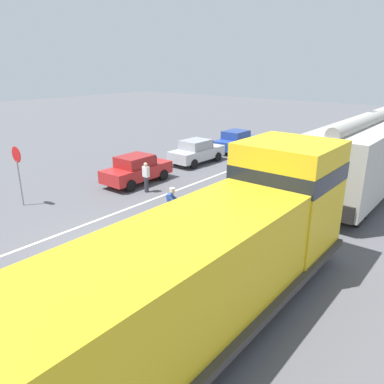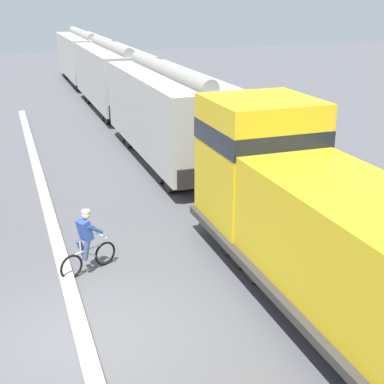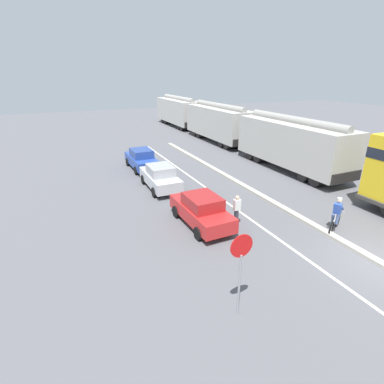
{
  "view_description": "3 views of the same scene",
  "coord_description": "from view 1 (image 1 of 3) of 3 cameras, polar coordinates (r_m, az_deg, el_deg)",
  "views": [
    {
      "loc": [
        10.34,
        -7.81,
        6.47
      ],
      "look_at": [
        0.59,
        4.16,
        1.18
      ],
      "focal_mm": 35.0,
      "sensor_mm": 36.0,
      "label": 1
    },
    {
      "loc": [
        -0.99,
        -9.71,
        6.79
      ],
      "look_at": [
        3.43,
        2.72,
        1.9
      ],
      "focal_mm": 50.0,
      "sensor_mm": 36.0,
      "label": 2
    },
    {
      "loc": [
        -11.13,
        -6.06,
        7.2
      ],
      "look_at": [
        -4.74,
        7.84,
        1.1
      ],
      "focal_mm": 28.0,
      "sensor_mm": 36.0,
      "label": 3
    }
  ],
  "objects": [
    {
      "name": "ground_plane",
      "position": [
        14.48,
        -12.42,
        -8.1
      ],
      "size": [
        120.0,
        120.0,
        0.0
      ],
      "primitive_type": "plane",
      "color": "#56565B"
    },
    {
      "name": "median_curb",
      "position": [
        18.4,
        2.19,
        -1.42
      ],
      "size": [
        0.36,
        36.0,
        0.16
      ],
      "primitive_type": "cube",
      "color": "#B2AD9E",
      "rests_on": "ground"
    },
    {
      "name": "lane_stripe",
      "position": [
        19.87,
        -3.34,
        -0.1
      ],
      "size": [
        0.14,
        36.0,
        0.01
      ],
      "primitive_type": "cube",
      "color": "silver",
      "rests_on": "ground"
    },
    {
      "name": "locomotive",
      "position": [
        9.88,
        4.84,
        -9.39
      ],
      "size": [
        3.1,
        11.61,
        4.2
      ],
      "color": "gold",
      "rests_on": "ground"
    },
    {
      "name": "hopper_car_lead",
      "position": [
        20.47,
        24.62,
        4.8
      ],
      "size": [
        2.9,
        10.6,
        4.18
      ],
      "color": "#AEACA4",
      "rests_on": "ground"
    },
    {
      "name": "parked_car_red",
      "position": [
        21.48,
        -8.43,
        3.45
      ],
      "size": [
        1.91,
        4.24,
        1.62
      ],
      "color": "red",
      "rests_on": "ground"
    },
    {
      "name": "parked_car_silver",
      "position": [
        25.68,
        0.71,
        6.2
      ],
      "size": [
        1.9,
        4.23,
        1.62
      ],
      "color": "#B7BABF",
      "rests_on": "ground"
    },
    {
      "name": "parked_car_blue",
      "position": [
        29.49,
        6.77,
        7.74
      ],
      "size": [
        1.86,
        4.21,
        1.62
      ],
      "color": "#28479E",
      "rests_on": "ground"
    },
    {
      "name": "cyclist",
      "position": [
        15.47,
        -3.12,
        -2.54
      ],
      "size": [
        1.56,
        0.82,
        1.71
      ],
      "color": "black",
      "rests_on": "ground"
    },
    {
      "name": "stop_sign",
      "position": [
        19.3,
        -25.03,
        3.8
      ],
      "size": [
        0.76,
        0.08,
        2.88
      ],
      "color": "gray",
      "rests_on": "ground"
    },
    {
      "name": "pedestrian_by_cars",
      "position": [
        19.84,
        -7.01,
        2.31
      ],
      "size": [
        0.34,
        0.22,
        1.62
      ],
      "color": "#33333D",
      "rests_on": "ground"
    }
  ]
}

